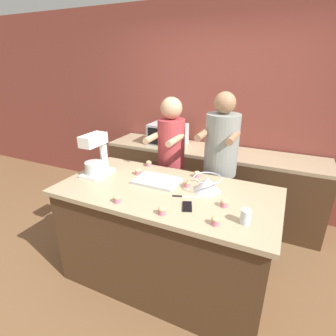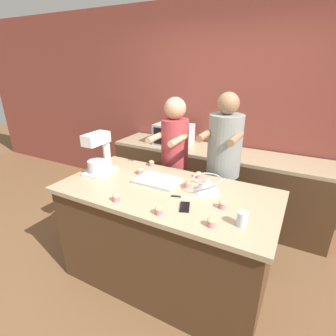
{
  "view_description": "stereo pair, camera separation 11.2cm",
  "coord_description": "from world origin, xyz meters",
  "px_view_note": "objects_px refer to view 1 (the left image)",
  "views": [
    {
      "loc": [
        0.86,
        -1.79,
        1.96
      ],
      "look_at": [
        0.0,
        0.05,
        1.14
      ],
      "focal_mm": 28.0,
      "sensor_mm": 36.0,
      "label": 1
    },
    {
      "loc": [
        0.96,
        -1.74,
        1.96
      ],
      "look_at": [
        0.0,
        0.05,
        1.14
      ],
      "focal_mm": 28.0,
      "sensor_mm": 36.0,
      "label": 2
    }
  ],
  "objects_px": {
    "stand_mixer": "(96,157)",
    "cupcake_2": "(224,203)",
    "cupcake_3": "(197,174)",
    "microwave_oven": "(168,134)",
    "cell_phone": "(187,206)",
    "baking_tray": "(157,180)",
    "cupcake_7": "(117,199)",
    "person_left": "(171,166)",
    "mixing_bowl": "(207,184)",
    "cupcake_5": "(187,184)",
    "drinking_glass": "(246,217)",
    "cupcake_4": "(216,221)",
    "cupcake_1": "(162,210)",
    "cupcake_0": "(149,163)",
    "knife": "(184,197)",
    "person_right": "(219,172)",
    "cupcake_6": "(138,172)"
  },
  "relations": [
    {
      "from": "stand_mixer",
      "to": "cupcake_2",
      "type": "relative_size",
      "value": 6.63
    },
    {
      "from": "stand_mixer",
      "to": "cupcake_3",
      "type": "distance_m",
      "value": 0.96
    },
    {
      "from": "microwave_oven",
      "to": "cell_phone",
      "type": "bearing_deg",
      "value": -60.15
    },
    {
      "from": "baking_tray",
      "to": "cupcake_2",
      "type": "height_order",
      "value": "cupcake_2"
    },
    {
      "from": "microwave_oven",
      "to": "cupcake_7",
      "type": "distance_m",
      "value": 1.75
    },
    {
      "from": "cupcake_2",
      "to": "person_left",
      "type": "bearing_deg",
      "value": 135.96
    },
    {
      "from": "cupcake_3",
      "to": "mixing_bowl",
      "type": "bearing_deg",
      "value": -54.07
    },
    {
      "from": "mixing_bowl",
      "to": "cupcake_3",
      "type": "distance_m",
      "value": 0.29
    },
    {
      "from": "cupcake_3",
      "to": "cupcake_5",
      "type": "bearing_deg",
      "value": -92.3
    },
    {
      "from": "drinking_glass",
      "to": "cupcake_7",
      "type": "relative_size",
      "value": 1.7
    },
    {
      "from": "baking_tray",
      "to": "cell_phone",
      "type": "height_order",
      "value": "baking_tray"
    },
    {
      "from": "baking_tray",
      "to": "stand_mixer",
      "type": "bearing_deg",
      "value": -171.37
    },
    {
      "from": "cupcake_4",
      "to": "cupcake_1",
      "type": "bearing_deg",
      "value": -174.63
    },
    {
      "from": "cupcake_0",
      "to": "cupcake_5",
      "type": "relative_size",
      "value": 1.0
    },
    {
      "from": "person_left",
      "to": "knife",
      "type": "distance_m",
      "value": 0.87
    },
    {
      "from": "cupcake_2",
      "to": "cupcake_4",
      "type": "distance_m",
      "value": 0.26
    },
    {
      "from": "person_left",
      "to": "stand_mixer",
      "type": "xyz_separation_m",
      "value": [
        -0.46,
        -0.68,
        0.25
      ]
    },
    {
      "from": "person_right",
      "to": "stand_mixer",
      "type": "bearing_deg",
      "value": -146.11
    },
    {
      "from": "mixing_bowl",
      "to": "cell_phone",
      "type": "height_order",
      "value": "mixing_bowl"
    },
    {
      "from": "person_right",
      "to": "microwave_oven",
      "type": "relative_size",
      "value": 3.55
    },
    {
      "from": "stand_mixer",
      "to": "microwave_oven",
      "type": "height_order",
      "value": "stand_mixer"
    },
    {
      "from": "cell_phone",
      "to": "cupcake_2",
      "type": "xyz_separation_m",
      "value": [
        0.25,
        0.13,
        0.03
      ]
    },
    {
      "from": "cupcake_1",
      "to": "cupcake_5",
      "type": "xyz_separation_m",
      "value": [
        0.0,
        0.48,
        0.0
      ]
    },
    {
      "from": "cupcake_4",
      "to": "cupcake_5",
      "type": "xyz_separation_m",
      "value": [
        -0.38,
        0.45,
        0.0
      ]
    },
    {
      "from": "baking_tray",
      "to": "microwave_oven",
      "type": "xyz_separation_m",
      "value": [
        -0.48,
        1.25,
        0.07
      ]
    },
    {
      "from": "cupcake_1",
      "to": "cupcake_3",
      "type": "relative_size",
      "value": 1.0
    },
    {
      "from": "baking_tray",
      "to": "person_left",
      "type": "bearing_deg",
      "value": 102.29
    },
    {
      "from": "knife",
      "to": "cupcake_3",
      "type": "height_order",
      "value": "cupcake_3"
    },
    {
      "from": "stand_mixer",
      "to": "cupcake_4",
      "type": "relative_size",
      "value": 6.63
    },
    {
      "from": "microwave_oven",
      "to": "drinking_glass",
      "type": "xyz_separation_m",
      "value": [
        1.31,
        -1.58,
        -0.04
      ]
    },
    {
      "from": "cupcake_1",
      "to": "cupcake_6",
      "type": "height_order",
      "value": "same"
    },
    {
      "from": "cupcake_4",
      "to": "drinking_glass",
      "type": "bearing_deg",
      "value": 29.87
    },
    {
      "from": "cupcake_4",
      "to": "cupcake_2",
      "type": "bearing_deg",
      "value": 91.13
    },
    {
      "from": "stand_mixer",
      "to": "cupcake_1",
      "type": "xyz_separation_m",
      "value": [
        0.87,
        -0.37,
        -0.14
      ]
    },
    {
      "from": "mixing_bowl",
      "to": "cupcake_4",
      "type": "distance_m",
      "value": 0.49
    },
    {
      "from": "cupcake_4",
      "to": "mixing_bowl",
      "type": "bearing_deg",
      "value": 113.8
    },
    {
      "from": "person_left",
      "to": "cupcake_6",
      "type": "xyz_separation_m",
      "value": [
        -0.11,
        -0.51,
        0.11
      ]
    },
    {
      "from": "mixing_bowl",
      "to": "cupcake_2",
      "type": "xyz_separation_m",
      "value": [
        0.19,
        -0.19,
        -0.04
      ]
    },
    {
      "from": "drinking_glass",
      "to": "person_left",
      "type": "bearing_deg",
      "value": 136.48
    },
    {
      "from": "drinking_glass",
      "to": "cupcake_3",
      "type": "relative_size",
      "value": 1.7
    },
    {
      "from": "baking_tray",
      "to": "cupcake_0",
      "type": "bearing_deg",
      "value": 129.17
    },
    {
      "from": "person_left",
      "to": "stand_mixer",
      "type": "height_order",
      "value": "person_left"
    },
    {
      "from": "person_right",
      "to": "cupcake_3",
      "type": "height_order",
      "value": "person_right"
    },
    {
      "from": "cupcake_0",
      "to": "microwave_oven",
      "type": "bearing_deg",
      "value": 103.62
    },
    {
      "from": "person_right",
      "to": "cupcake_6",
      "type": "xyz_separation_m",
      "value": [
        -0.66,
        -0.51,
        0.09
      ]
    },
    {
      "from": "cupcake_3",
      "to": "person_right",
      "type": "bearing_deg",
      "value": 68.39
    },
    {
      "from": "person_left",
      "to": "drinking_glass",
      "type": "distance_m",
      "value": 1.33
    },
    {
      "from": "cupcake_4",
      "to": "cupcake_5",
      "type": "distance_m",
      "value": 0.59
    },
    {
      "from": "person_left",
      "to": "cupcake_1",
      "type": "height_order",
      "value": "person_left"
    },
    {
      "from": "cell_phone",
      "to": "baking_tray",
      "type": "bearing_deg",
      "value": 144.32
    }
  ]
}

